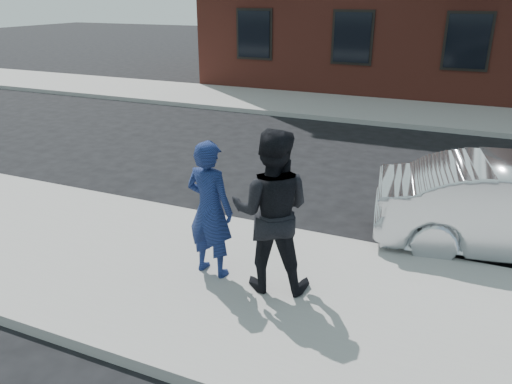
% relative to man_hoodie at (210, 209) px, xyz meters
% --- Properties ---
extents(ground, '(100.00, 100.00, 0.00)m').
position_rel_man_hoodie_xyz_m(ground, '(2.37, 0.12, -1.07)').
color(ground, black).
rests_on(ground, ground).
extents(near_sidewalk, '(50.00, 3.50, 0.15)m').
position_rel_man_hoodie_xyz_m(near_sidewalk, '(2.37, -0.13, -1.00)').
color(near_sidewalk, '#98948F').
rests_on(near_sidewalk, ground).
extents(near_curb, '(50.00, 0.10, 0.15)m').
position_rel_man_hoodie_xyz_m(near_curb, '(2.37, 1.67, -1.00)').
color(near_curb, '#999691').
rests_on(near_curb, ground).
extents(far_sidewalk, '(50.00, 3.50, 0.15)m').
position_rel_man_hoodie_xyz_m(far_sidewalk, '(2.37, 11.37, -1.00)').
color(far_sidewalk, '#98948F').
rests_on(far_sidewalk, ground).
extents(far_curb, '(50.00, 0.10, 0.15)m').
position_rel_man_hoodie_xyz_m(far_curb, '(2.37, 9.57, -1.00)').
color(far_curb, '#999691').
rests_on(far_curb, ground).
extents(man_hoodie, '(0.73, 0.56, 1.85)m').
position_rel_man_hoodie_xyz_m(man_hoodie, '(0.00, 0.00, 0.00)').
color(man_hoodie, navy).
rests_on(man_hoodie, near_sidewalk).
extents(man_peacoat, '(1.17, 1.01, 2.08)m').
position_rel_man_hoodie_xyz_m(man_peacoat, '(0.85, 0.01, 0.12)').
color(man_peacoat, black).
rests_on(man_peacoat, near_sidewalk).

